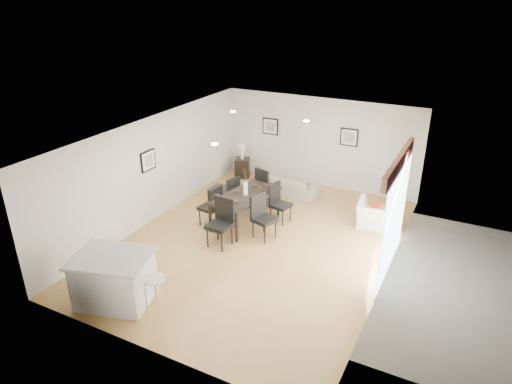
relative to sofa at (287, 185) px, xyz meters
The scene contains 26 objects.
ground 3.02m from the sofa, 79.10° to the right, with size 8.00×8.00×0.00m, color #B38149.
wall_back 1.60m from the sofa, 61.58° to the left, with size 6.00×0.04×2.70m, color beige.
wall_front 7.06m from the sofa, 85.33° to the right, with size 6.00×0.04×2.70m, color beige.
wall_left 3.97m from the sofa, 129.50° to the right, with size 0.04×8.00×2.70m, color beige.
wall_right 4.75m from the sofa, 39.59° to the right, with size 0.04×8.00×2.70m, color beige.
ceiling 3.86m from the sofa, 79.10° to the right, with size 6.00×8.00×0.02m, color white.
sofa is the anchor object (origin of this frame).
armchair 3.05m from the sofa, 17.14° to the right, with size 1.07×0.93×0.69m, color silver.
dining_table 2.26m from the sofa, 94.83° to the right, with size 1.25×2.05×0.80m.
dining_chair_wnear 2.85m from the sofa, 107.73° to the right, with size 0.54×0.54×1.07m.
dining_chair_wfar 1.98m from the sofa, 116.47° to the right, with size 0.57×0.57×0.99m.
dining_chair_enear 2.72m from the sofa, 79.54° to the right, with size 0.61×0.61×1.09m.
dining_chair_efar 1.80m from the sofa, 73.90° to the right, with size 0.54×0.54×1.03m.
dining_chair_head 3.41m from the sofa, 93.03° to the right, with size 0.56×0.56×1.16m.
dining_chair_foot 1.09m from the sofa, 102.18° to the right, with size 0.64×0.64×1.11m.
vase 2.36m from the sofa, 94.83° to the right, with size 0.92×1.40×0.71m.
coffee_table 1.83m from the sofa, 136.57° to the right, with size 0.91×0.54×0.36m, color black.
side_table 1.89m from the sofa, 162.07° to the left, with size 0.45×0.45×0.60m, color black.
table_lamp 1.98m from the sofa, 162.07° to the left, with size 0.22×0.22×0.43m.
cushion 2.99m from the sofa, 19.51° to the right, with size 0.29×0.09×0.29m, color #B02216.
kitchen_island 6.25m from the sofa, 98.13° to the right, with size 1.67×1.44×1.00m.
bar_stool 6.20m from the sofa, 89.05° to the right, with size 0.38×0.38×0.83m.
framed_print_back_left 2.00m from the sofa, 135.34° to the left, with size 0.52×0.04×0.52m.
framed_print_back_right 2.25m from the sofa, 34.78° to the left, with size 0.52×0.04×0.52m.
framed_print_left_wall 4.19m from the sofa, 127.32° to the right, with size 0.04×0.52×0.52m.
sliding_door 4.62m from the sofa, 36.95° to the right, with size 0.12×2.70×2.57m.
Camera 1 is at (4.23, -8.45, 5.50)m, focal length 32.00 mm.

